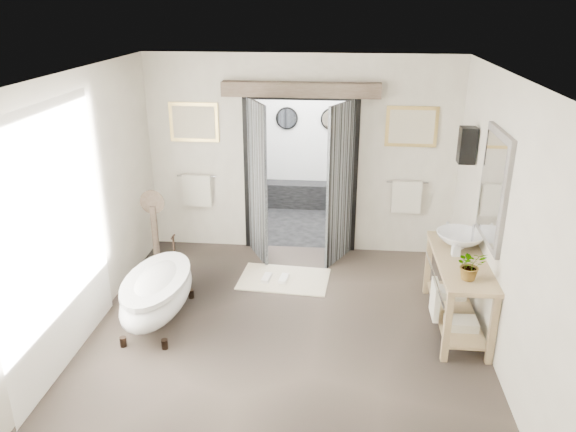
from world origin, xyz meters
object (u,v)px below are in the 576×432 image
object	(u,v)px
clawfoot_tub	(157,292)
basin	(460,240)
vanity	(456,286)
rug	(284,279)

from	to	relation	value
clawfoot_tub	basin	xyz separation A→B (m)	(3.51, 0.57, 0.57)
vanity	basin	xyz separation A→B (m)	(0.06, 0.33, 0.44)
clawfoot_tub	rug	distance (m)	1.84
clawfoot_tub	vanity	size ratio (longest dim) A/B	1.00
rug	basin	size ratio (longest dim) A/B	2.14
vanity	rug	xyz separation A→B (m)	(-2.08, 0.93, -0.50)
clawfoot_tub	vanity	xyz separation A→B (m)	(3.45, 0.24, 0.12)
clawfoot_tub	vanity	world-z (taller)	vanity
basin	rug	bearing A→B (deg)	143.62
clawfoot_tub	basin	world-z (taller)	basin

